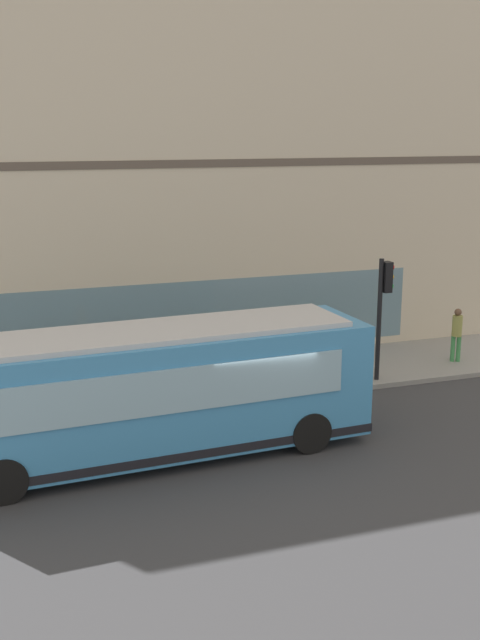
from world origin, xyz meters
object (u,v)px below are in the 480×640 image
city_bus_nearside (156,393)px  traffic_light_near_corner (384,296)px  newspaper_vending_box (327,342)px  fire_hydrant (291,357)px  pedestrian_near_hydrant (101,359)px  pedestrian_near_building_entrance (457,331)px

city_bus_nearside → traffic_light_near_corner: size_ratio=2.77×
city_bus_nearside → newspaper_vending_box: (5.77, -7.08, -0.95)m
traffic_light_near_corner → fire_hydrant: bearing=48.0°
traffic_light_near_corner → city_bus_nearside: bearing=111.7°
city_bus_nearside → traffic_light_near_corner: bearing=-68.3°
traffic_light_near_corner → fire_hydrant: traffic_light_near_corner is taller
newspaper_vending_box → pedestrian_near_hydrant: bearing=99.5°
city_bus_nearside → traffic_light_near_corner: traffic_light_near_corner is taller
pedestrian_near_building_entrance → pedestrian_near_hydrant: size_ratio=1.01×
pedestrian_near_building_entrance → city_bus_nearside: bearing=109.6°
fire_hydrant → pedestrian_near_hydrant: pedestrian_near_hydrant is taller
fire_hydrant → traffic_light_near_corner: bearing=-132.0°
traffic_light_near_corner → newspaper_vending_box: bearing=9.6°
traffic_light_near_corner → fire_hydrant: 3.59m
newspaper_vending_box → pedestrian_near_building_entrance: bearing=-118.1°
pedestrian_near_building_entrance → newspaper_vending_box: (1.95, 3.64, -0.56)m
pedestrian_near_hydrant → newspaper_vending_box: size_ratio=1.92×
fire_hydrant → pedestrian_near_building_entrance: size_ratio=0.42×
pedestrian_near_building_entrance → newspaper_vending_box: size_ratio=1.94×
pedestrian_near_hydrant → newspaper_vending_box: pedestrian_near_hydrant is taller
city_bus_nearside → pedestrian_near_hydrant: (4.50, 0.55, -0.41)m
city_bus_nearside → traffic_light_near_corner: 8.20m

